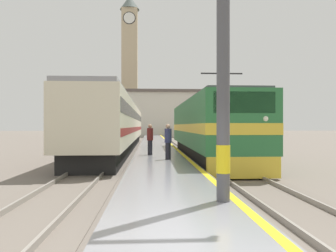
# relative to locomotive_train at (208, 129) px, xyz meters

# --- Properties ---
(ground_plane) EXTENTS (200.00, 200.00, 0.00)m
(ground_plane) POSITION_rel_locomotive_train_xyz_m (-2.91, 15.16, -1.86)
(ground_plane) COLOR #70665B
(platform) EXTENTS (2.86, 140.00, 0.44)m
(platform) POSITION_rel_locomotive_train_xyz_m (-2.91, 10.16, -1.65)
(platform) COLOR gray
(platform) RESTS_ON ground
(rail_track_near) EXTENTS (2.84, 140.00, 0.16)m
(rail_track_near) POSITION_rel_locomotive_train_xyz_m (0.00, 10.16, -1.83)
(rail_track_near) COLOR #70665B
(rail_track_near) RESTS_ON ground
(rail_track_far) EXTENTS (2.84, 140.00, 0.16)m
(rail_track_far) POSITION_rel_locomotive_train_xyz_m (-6.10, 10.16, -1.83)
(rail_track_far) COLOR #70665B
(rail_track_far) RESTS_ON ground
(locomotive_train) EXTENTS (2.92, 15.44, 4.61)m
(locomotive_train) POSITION_rel_locomotive_train_xyz_m (0.00, 0.00, 0.00)
(locomotive_train) COLOR black
(locomotive_train) RESTS_ON ground
(passenger_train) EXTENTS (2.92, 31.68, 3.97)m
(passenger_train) POSITION_rel_locomotive_train_xyz_m (-6.10, 9.14, 0.27)
(passenger_train) COLOR black
(passenger_train) RESTS_ON ground
(catenary_mast) EXTENTS (2.22, 0.30, 8.28)m
(catenary_mast) POSITION_rel_locomotive_train_xyz_m (-1.87, -12.59, 2.64)
(catenary_mast) COLOR #4C4C51
(catenary_mast) RESTS_ON platform
(person_on_platform) EXTENTS (0.34, 0.34, 1.70)m
(person_on_platform) POSITION_rel_locomotive_train_xyz_m (-3.47, -1.47, -0.53)
(person_on_platform) COLOR #23232D
(person_on_platform) RESTS_ON platform
(second_waiting_passenger) EXTENTS (0.34, 0.34, 1.69)m
(second_waiting_passenger) POSITION_rel_locomotive_train_xyz_m (-2.61, -3.91, -0.54)
(second_waiting_passenger) COLOR #23232D
(second_waiting_passenger) RESTS_ON platform
(clock_tower) EXTENTS (4.07, 4.07, 29.51)m
(clock_tower) POSITION_rel_locomotive_train_xyz_m (-7.70, 49.91, 13.62)
(clock_tower) COLOR tan
(clock_tower) RESTS_ON ground
(station_building) EXTENTS (20.65, 7.85, 8.53)m
(station_building) POSITION_rel_locomotive_train_xyz_m (-4.45, 41.68, 2.43)
(station_building) COLOR beige
(station_building) RESTS_ON ground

